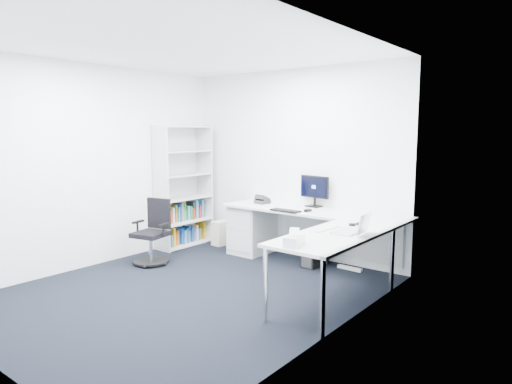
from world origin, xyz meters
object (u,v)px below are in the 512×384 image
Objects in this scene: l_desk at (297,243)px; bookshelf at (184,186)px; monitor at (314,191)px; laptop at (346,222)px; task_chair at (150,232)px.

l_desk is 2.25m from bookshelf.
monitor is 1.42× the size of laptop.
bookshelf is 3.24m from laptop.
task_chair is at bearing -67.70° from bookshelf.
bookshelf is 2.13m from monitor.
laptop is (3.17, -0.66, -0.07)m from bookshelf.
l_desk is 1.27m from laptop.
bookshelf reaches higher than monitor.
task_chair is at bearing -151.38° from l_desk.
l_desk is 2.93× the size of task_chair.
task_chair is 2.33m from monitor.
monitor reaches higher than task_chair.
monitor is at bearing 31.96° from task_chair.
l_desk is 2.01m from task_chair.
laptop is at bearing -11.82° from bookshelf.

